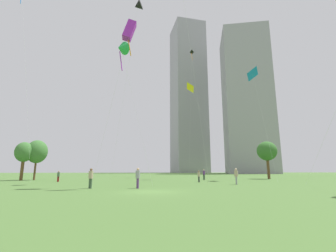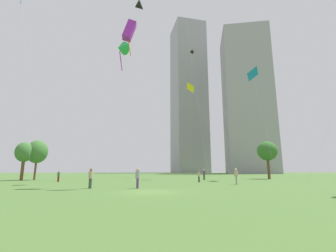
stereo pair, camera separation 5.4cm
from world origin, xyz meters
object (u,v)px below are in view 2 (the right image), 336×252
at_px(kite_flying_0, 192,55).
at_px(person_standing_3, 59,175).
at_px(person_standing_1, 199,175).
at_px(distant_highrise_1, 188,96).
at_px(person_standing_2, 91,177).
at_px(person_standing_4, 204,174).
at_px(distant_highrise_0, 246,101).
at_px(park_tree_1, 24,152).
at_px(kite_flying_1, 253,74).
at_px(person_standing_0, 236,175).
at_px(kite_flying_4, 191,88).
at_px(park_tree_0, 37,152).
at_px(kite_flying_5, 129,31).
at_px(kite_flying_2, 121,48).
at_px(person_standing_5, 138,176).
at_px(park_tree_2, 267,151).
at_px(kite_flying_8, 138,6).

bearing_deg(kite_flying_0, person_standing_3, -141.84).
distance_m(person_standing_1, distant_highrise_1, 129.04).
bearing_deg(person_standing_2, person_standing_4, 83.54).
height_order(person_standing_4, distant_highrise_0, distant_highrise_0).
distance_m(kite_flying_0, park_tree_1, 44.48).
bearing_deg(park_tree_1, person_standing_1, -17.64).
xyz_separation_m(person_standing_2, kite_flying_1, (24.54, 14.63, 17.81)).
bearing_deg(person_standing_4, park_tree_1, 32.12).
xyz_separation_m(person_standing_0, kite_flying_4, (-1.52, 16.41, 16.78)).
distance_m(person_standing_3, kite_flying_4, 28.31).
bearing_deg(distant_highrise_0, park_tree_0, -121.54).
bearing_deg(kite_flying_5, park_tree_0, 132.75).
distance_m(park_tree_0, park_tree_1, 1.96).
relative_size(person_standing_1, distant_highrise_1, 0.02).
relative_size(park_tree_1, distant_highrise_0, 0.08).
xyz_separation_m(person_standing_3, person_standing_4, (22.72, 3.74, 0.16)).
xyz_separation_m(kite_flying_4, distant_highrise_0, (45.58, 68.44, 20.26)).
bearing_deg(distant_highrise_1, park_tree_1, -121.79).
bearing_deg(kite_flying_2, park_tree_1, 135.11).
xyz_separation_m(person_standing_2, park_tree_0, (-13.32, 19.71, 3.74)).
height_order(person_standing_0, park_tree_1, park_tree_1).
bearing_deg(kite_flying_4, distant_highrise_1, 78.17).
height_order(kite_flying_0, park_tree_0, kite_flying_0).
relative_size(person_standing_2, kite_flying_4, 0.10).
bearing_deg(person_standing_1, park_tree_1, -117.32).
distance_m(person_standing_0, distant_highrise_1, 133.67).
xyz_separation_m(person_standing_2, person_standing_3, (-7.23, 13.11, -0.16)).
xyz_separation_m(person_standing_2, distant_highrise_0, (59.83, 88.78, 37.06)).
xyz_separation_m(person_standing_2, kite_flying_5, (2.91, 2.15, 16.65)).
distance_m(person_standing_2, person_standing_5, 4.37).
bearing_deg(distant_highrise_1, person_standing_5, -110.53).
bearing_deg(person_standing_4, park_tree_2, -132.47).
height_order(kite_flying_0, park_tree_2, kite_flying_0).
relative_size(person_standing_0, kite_flying_0, 0.06).
xyz_separation_m(person_standing_1, kite_flying_5, (-9.84, -7.53, 16.79)).
height_order(person_standing_4, kite_flying_5, kite_flying_5).
xyz_separation_m(kite_flying_1, distant_highrise_0, (35.30, 74.15, 19.26)).
relative_size(person_standing_3, distant_highrise_1, 0.01).
height_order(person_standing_0, person_standing_2, person_standing_0).
distance_m(kite_flying_4, park_tree_0, 30.52).
height_order(kite_flying_1, kite_flying_5, kite_flying_1).
xyz_separation_m(kite_flying_1, park_tree_1, (-39.33, 3.80, -14.31)).
bearing_deg(person_standing_4, person_standing_5, 92.43).
bearing_deg(person_standing_0, person_standing_5, 140.12).
relative_size(person_standing_4, kite_flying_4, 0.10).
distance_m(kite_flying_0, kite_flying_8, 27.24).
relative_size(person_standing_1, kite_flying_1, 0.08).
bearing_deg(distant_highrise_1, kite_flying_4, -108.15).
bearing_deg(person_standing_2, kite_flying_2, 72.18).
distance_m(person_standing_4, kite_flying_1, 20.10).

